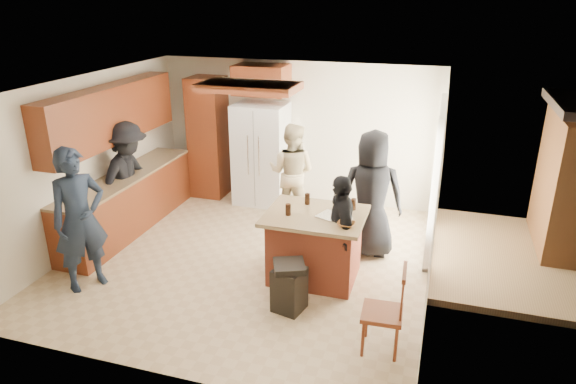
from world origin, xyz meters
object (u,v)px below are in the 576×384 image
(person_behind_right, at_px, (371,195))
(person_side_right, at_px, (340,231))
(person_behind_left, at_px, (292,172))
(spindle_chair, at_px, (384,313))
(person_counter, at_px, (129,178))
(kitchen_island, at_px, (315,245))
(trash_bin, at_px, (289,286))
(refrigerator, at_px, (261,154))
(person_front_left, at_px, (80,220))

(person_behind_right, height_order, person_side_right, person_behind_right)
(person_behind_left, height_order, spindle_chair, person_behind_left)
(person_counter, xyz_separation_m, kitchen_island, (3.13, -0.57, -0.42))
(person_behind_right, height_order, kitchen_island, person_behind_right)
(person_behind_left, relative_size, kitchen_island, 1.28)
(trash_bin, bearing_deg, person_behind_right, 67.99)
(person_counter, bearing_deg, person_side_right, -96.28)
(person_side_right, bearing_deg, refrigerator, -162.09)
(person_front_left, bearing_deg, trash_bin, -53.45)
(person_behind_left, xyz_separation_m, person_behind_right, (1.43, -0.87, 0.10))
(person_counter, relative_size, refrigerator, 0.99)
(person_behind_right, height_order, refrigerator, person_behind_right)
(spindle_chair, bearing_deg, person_behind_left, 122.40)
(trash_bin, bearing_deg, refrigerator, 115.11)
(person_counter, bearing_deg, kitchen_island, -96.84)
(person_behind_right, bearing_deg, person_behind_left, -39.04)
(person_front_left, height_order, person_counter, person_front_left)
(person_behind_left, bearing_deg, person_side_right, 126.12)
(person_behind_right, bearing_deg, refrigerator, -41.20)
(person_side_right, xyz_separation_m, refrigerator, (-1.92, 2.36, 0.15))
(person_behind_right, distance_m, person_side_right, 0.97)
(person_counter, xyz_separation_m, trash_bin, (3.03, -1.39, -0.57))
(spindle_chair, bearing_deg, person_behind_right, 102.61)
(person_behind_left, bearing_deg, trash_bin, 108.68)
(person_front_left, height_order, kitchen_island, person_front_left)
(person_behind_left, bearing_deg, person_counter, 30.42)
(person_side_right, distance_m, trash_bin, 1.00)
(person_side_right, distance_m, spindle_chair, 1.45)
(person_behind_right, xyz_separation_m, person_side_right, (-0.25, -0.92, -0.18))
(person_behind_left, bearing_deg, person_behind_right, 151.33)
(person_side_right, xyz_separation_m, person_counter, (-3.47, 0.59, 0.14))
(spindle_chair, bearing_deg, person_front_left, 177.23)
(person_counter, height_order, refrigerator, refrigerator)
(person_front_left, relative_size, person_behind_right, 1.01)
(refrigerator, relative_size, kitchen_island, 1.41)
(refrigerator, bearing_deg, trash_bin, -64.89)
(person_behind_right, height_order, person_counter, person_behind_right)
(person_behind_right, distance_m, kitchen_island, 1.16)
(kitchen_island, bearing_deg, person_side_right, -4.41)
(trash_bin, bearing_deg, person_behind_left, 105.95)
(person_front_left, distance_m, person_behind_right, 3.89)
(person_front_left, bearing_deg, spindle_chair, -61.26)
(person_side_right, relative_size, refrigerator, 0.83)
(person_behind_right, distance_m, spindle_chair, 2.24)
(person_behind_left, distance_m, person_side_right, 2.15)
(trash_bin, bearing_deg, person_front_left, -174.96)
(person_behind_left, xyz_separation_m, spindle_chair, (1.91, -3.01, -0.37))
(person_front_left, bearing_deg, person_behind_right, -28.41)
(person_counter, bearing_deg, person_front_left, -164.27)
(person_front_left, xyz_separation_m, person_behind_left, (1.93, 2.82, -0.12))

